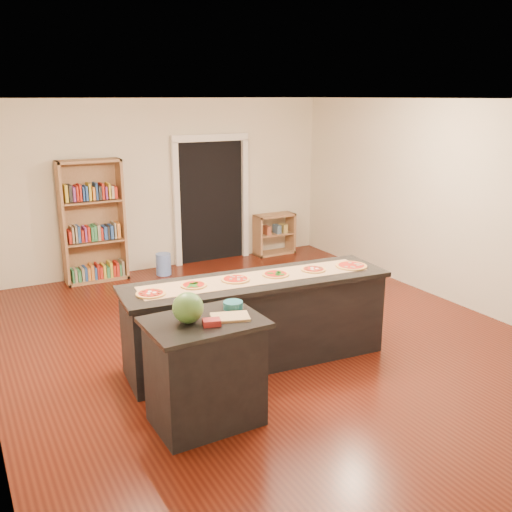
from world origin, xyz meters
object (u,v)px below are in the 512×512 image
bookshelf (93,222)px  waste_bin (163,264)px  side_counter (205,372)px  low_shelf (274,234)px  kitchen_island (257,320)px  watermelon (188,308)px

bookshelf → waste_bin: bookshelf is taller
side_counter → low_shelf: size_ratio=1.33×
kitchen_island → low_shelf: size_ratio=3.88×
watermelon → kitchen_island: bearing=36.8°
side_counter → low_shelf: side_counter is taller
watermelon → waste_bin: bearing=73.3°
bookshelf → low_shelf: bookshelf is taller
side_counter → bookshelf: (0.14, 4.59, 0.46)m
low_shelf → waste_bin: 2.26m
kitchen_island → side_counter: side_counter is taller
kitchen_island → waste_bin: (0.18, 3.50, -0.30)m
kitchen_island → bookshelf: bookshelf is taller
kitchen_island → bookshelf: 3.86m
bookshelf → watermelon: bearing=-93.4°
bookshelf → low_shelf: 3.33m
waste_bin → watermelon: watermelon is taller
kitchen_island → watermelon: watermelon is taller
side_counter → bookshelf: bearing=87.2°
side_counter → waste_bin: bearing=73.9°
side_counter → waste_bin: size_ratio=2.80×
bookshelf → waste_bin: (1.03, -0.23, -0.78)m
waste_bin → watermelon: size_ratio=1.34×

